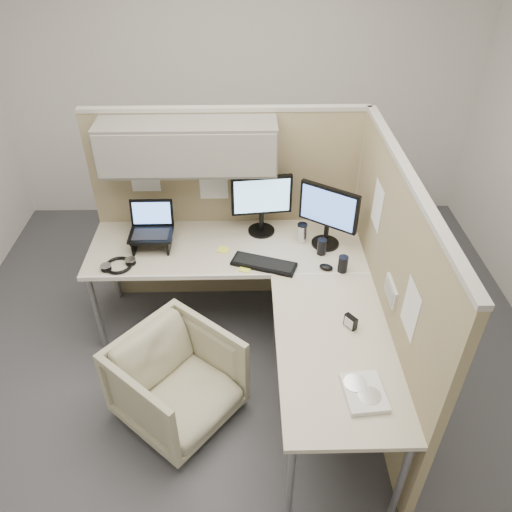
{
  "coord_description": "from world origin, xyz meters",
  "views": [
    {
      "loc": [
        0.04,
        -2.4,
        2.85
      ],
      "look_at": [
        0.1,
        0.25,
        0.85
      ],
      "focal_mm": 35.0,
      "sensor_mm": 36.0,
      "label": 1
    }
  ],
  "objects_px": {
    "desk": "(260,287)",
    "keyboard": "(264,264)",
    "monitor_left": "(262,200)",
    "office_chair": "(177,378)"
  },
  "relations": [
    {
      "from": "monitor_left",
      "to": "keyboard",
      "type": "distance_m",
      "value": 0.49
    },
    {
      "from": "desk",
      "to": "keyboard",
      "type": "height_order",
      "value": "keyboard"
    },
    {
      "from": "keyboard",
      "to": "desk",
      "type": "bearing_deg",
      "value": -80.34
    },
    {
      "from": "office_chair",
      "to": "desk",
      "type": "bearing_deg",
      "value": -8.12
    },
    {
      "from": "desk",
      "to": "keyboard",
      "type": "bearing_deg",
      "value": 80.05
    },
    {
      "from": "desk",
      "to": "keyboard",
      "type": "distance_m",
      "value": 0.19
    },
    {
      "from": "office_chair",
      "to": "monitor_left",
      "type": "relative_size",
      "value": 1.47
    },
    {
      "from": "keyboard",
      "to": "office_chair",
      "type": "bearing_deg",
      "value": -111.67
    },
    {
      "from": "desk",
      "to": "office_chair",
      "type": "distance_m",
      "value": 0.8
    },
    {
      "from": "desk",
      "to": "monitor_left",
      "type": "bearing_deg",
      "value": 87.47
    }
  ]
}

